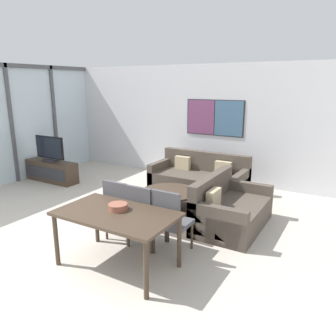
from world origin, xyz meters
TOP-DOWN VIEW (x-y plane):
  - ground_plane at (0.00, 0.00)m, footprint 24.00×24.00m
  - wall_back at (0.02, 5.14)m, footprint 7.87×0.09m
  - window_wall_left at (-3.43, 2.57)m, footprint 0.07×5.15m
  - area_rug at (0.81, 2.78)m, footprint 2.53×1.84m
  - tv_console at (-2.67, 3.01)m, footprint 1.43×0.41m
  - television at (-2.67, 3.01)m, footprint 0.91×0.20m
  - sofa_main at (0.81, 4.13)m, footprint 2.08×0.94m
  - sofa_side at (2.00, 2.70)m, footprint 0.94×1.55m
  - coffee_table at (0.81, 2.78)m, footprint 1.05×1.05m
  - dining_table at (1.19, 0.77)m, footprint 1.54×0.89m
  - dining_chair_left at (0.76, 1.40)m, footprint 0.46×0.46m
  - dining_chair_centre at (1.19, 1.38)m, footprint 0.46×0.46m
  - dining_chair_right at (1.63, 1.39)m, footprint 0.46×0.46m
  - fruit_bowl at (1.16, 0.85)m, footprint 0.25×0.25m

SIDE VIEW (x-z plane):
  - ground_plane at x=0.00m, z-range 0.00..0.00m
  - area_rug at x=0.81m, z-range 0.00..0.01m
  - tv_console at x=-2.67m, z-range 0.00..0.51m
  - sofa_side at x=2.00m, z-range -0.15..0.70m
  - sofa_main at x=0.81m, z-range -0.15..0.70m
  - coffee_table at x=0.81m, z-range 0.10..0.50m
  - dining_chair_left at x=0.76m, z-range 0.05..1.01m
  - dining_chair_centre at x=1.19m, z-range 0.05..1.01m
  - dining_chair_right at x=1.63m, z-range 0.05..1.01m
  - dining_table at x=1.19m, z-range 0.30..1.05m
  - fruit_bowl at x=1.16m, z-range 0.76..0.84m
  - television at x=-2.67m, z-range 0.50..1.11m
  - wall_back at x=0.02m, z-range 0.00..2.80m
  - window_wall_left at x=-3.43m, z-range 0.13..2.93m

